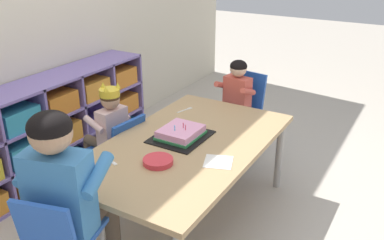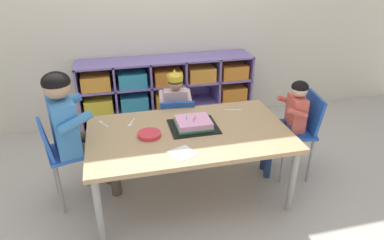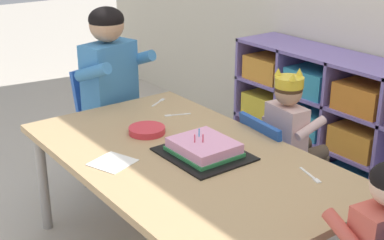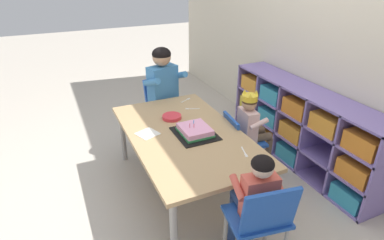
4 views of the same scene
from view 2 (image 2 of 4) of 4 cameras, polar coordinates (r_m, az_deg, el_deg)
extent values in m
plane|color=#BCB2A3|center=(2.91, -0.44, -11.89)|extent=(16.00, 16.00, 0.00)
cube|color=#7F6BB2|center=(3.91, -4.56, 5.37)|extent=(1.85, 0.01, 0.78)
cube|color=#7F6BB2|center=(3.74, -18.12, 3.00)|extent=(0.02, 0.35, 0.78)
cube|color=#7F6BB2|center=(3.72, -12.52, 3.61)|extent=(0.02, 0.35, 0.78)
cube|color=#7F6BB2|center=(3.74, -6.91, 4.19)|extent=(0.02, 0.35, 0.78)
cube|color=#7F6BB2|center=(3.79, -1.40, 4.72)|extent=(0.02, 0.35, 0.78)
cube|color=#7F6BB2|center=(3.88, 3.92, 5.18)|extent=(0.02, 0.35, 0.78)
cube|color=#7F6BB2|center=(3.99, 8.97, 5.59)|extent=(0.02, 0.35, 0.78)
cube|color=#7F6BB2|center=(3.92, -3.96, -0.67)|extent=(1.85, 0.35, 0.02)
cube|color=#7F6BB2|center=(3.81, -4.08, 2.70)|extent=(1.85, 0.35, 0.02)
cube|color=#7F6BB2|center=(3.71, -4.20, 6.26)|extent=(1.85, 0.35, 0.02)
cube|color=#7F6BB2|center=(3.63, -4.34, 10.00)|extent=(1.85, 0.35, 0.02)
cube|color=orange|center=(3.83, -14.80, -0.82)|extent=(0.28, 0.28, 0.15)
cube|color=orange|center=(3.83, -9.35, -0.24)|extent=(0.28, 0.28, 0.15)
cube|color=teal|center=(3.86, -3.95, 0.34)|extent=(0.28, 0.28, 0.15)
cube|color=teal|center=(4.03, 6.35, 1.42)|extent=(0.28, 0.28, 0.15)
cube|color=yellow|center=(3.72, -15.25, 2.63)|extent=(0.28, 0.28, 0.15)
cube|color=teal|center=(3.72, -9.64, 3.23)|extent=(0.28, 0.28, 0.15)
cube|color=orange|center=(3.76, -4.07, 3.79)|extent=(0.28, 0.28, 0.15)
cube|color=orange|center=(3.93, 6.53, 4.75)|extent=(0.28, 0.28, 0.15)
cube|color=orange|center=(3.63, -15.73, 6.27)|extent=(0.28, 0.28, 0.15)
cube|color=teal|center=(3.63, -9.95, 6.88)|extent=(0.28, 0.28, 0.15)
cube|color=orange|center=(3.67, -4.20, 7.42)|extent=(0.28, 0.28, 0.15)
cube|color=orange|center=(3.74, 1.39, 7.88)|extent=(0.28, 0.28, 0.15)
cube|color=orange|center=(3.84, 6.73, 8.24)|extent=(0.28, 0.28, 0.15)
cube|color=tan|center=(2.59, -0.49, -2.29)|extent=(1.52, 0.88, 0.03)
cylinder|color=#9E9993|center=(2.40, -15.23, -14.48)|extent=(0.05, 0.05, 0.54)
cylinder|color=#9E9993|center=(2.68, 16.39, -9.74)|extent=(0.05, 0.05, 0.54)
cylinder|color=#9E9993|center=(3.02, -15.19, -5.00)|extent=(0.05, 0.05, 0.54)
cylinder|color=#9E9993|center=(3.25, 10.06, -2.05)|extent=(0.05, 0.05, 0.54)
cube|color=#1E4CA8|center=(3.20, -2.62, -0.10)|extent=(0.35, 0.33, 0.03)
cube|color=#1E4CA8|center=(3.01, -2.43, 0.96)|extent=(0.30, 0.09, 0.25)
cylinder|color=gray|center=(3.41, -0.53, -1.91)|extent=(0.02, 0.02, 0.36)
cylinder|color=gray|center=(3.39, -4.97, -2.19)|extent=(0.02, 0.02, 0.36)
cylinder|color=gray|center=(3.20, 0.01, -3.99)|extent=(0.02, 0.02, 0.36)
cylinder|color=gray|center=(3.18, -4.73, -4.30)|extent=(0.02, 0.02, 0.36)
cube|color=beige|center=(3.14, -2.72, 2.49)|extent=(0.22, 0.13, 0.29)
sphere|color=tan|center=(3.06, -2.80, 6.19)|extent=(0.13, 0.13, 0.13)
ellipsoid|color=#472D19|center=(3.05, -2.81, 6.54)|extent=(0.14, 0.14, 0.10)
cylinder|color=yellow|center=(3.04, -2.83, 7.07)|extent=(0.14, 0.14, 0.05)
cone|color=yellow|center=(3.08, -2.94, 8.18)|extent=(0.04, 0.04, 0.04)
cone|color=yellow|center=(3.00, -1.78, 7.71)|extent=(0.04, 0.04, 0.04)
cone|color=yellow|center=(3.00, -3.81, 7.61)|extent=(0.04, 0.04, 0.04)
cylinder|color=brown|center=(3.29, -1.74, 1.44)|extent=(0.09, 0.22, 0.07)
cylinder|color=brown|center=(3.28, -3.93, 1.32)|extent=(0.09, 0.22, 0.07)
cylinder|color=brown|center=(3.48, -1.87, -1.06)|extent=(0.06, 0.06, 0.38)
cylinder|color=brown|center=(3.47, -3.94, -1.19)|extent=(0.06, 0.06, 0.38)
cylinder|color=beige|center=(3.16, -0.55, 3.99)|extent=(0.06, 0.18, 0.10)
cylinder|color=beige|center=(3.15, -5.08, 3.74)|extent=(0.06, 0.18, 0.10)
cube|color=blue|center=(2.74, -19.81, -4.95)|extent=(0.37, 0.38, 0.03)
cube|color=blue|center=(2.66, -23.23, -3.07)|extent=(0.13, 0.29, 0.25)
cylinder|color=gray|center=(2.77, -16.11, -9.67)|extent=(0.02, 0.02, 0.44)
cylinder|color=gray|center=(2.98, -17.28, -7.04)|extent=(0.02, 0.02, 0.44)
cylinder|color=gray|center=(2.75, -21.08, -10.85)|extent=(0.02, 0.02, 0.44)
cylinder|color=gray|center=(2.96, -21.88, -8.11)|extent=(0.02, 0.02, 0.44)
cube|color=#3D7FBC|center=(2.64, -20.53, -0.92)|extent=(0.23, 0.33, 0.42)
sphere|color=tan|center=(2.52, -21.66, 5.33)|extent=(0.19, 0.19, 0.19)
ellipsoid|color=black|center=(2.51, -21.77, 5.93)|extent=(0.19, 0.19, 0.14)
cylinder|color=brown|center=(2.66, -16.43, -4.45)|extent=(0.32, 0.17, 0.10)
cylinder|color=brown|center=(2.81, -17.29, -2.74)|extent=(0.32, 0.17, 0.10)
cylinder|color=brown|center=(2.82, -12.79, -8.22)|extent=(0.08, 0.08, 0.46)
cylinder|color=brown|center=(2.97, -13.80, -6.42)|extent=(0.08, 0.08, 0.46)
cylinder|color=#3D7FBC|center=(2.45, -18.83, -0.35)|extent=(0.26, 0.13, 0.14)
cylinder|color=#3D7FBC|center=(2.76, -20.23, 2.51)|extent=(0.26, 0.13, 0.14)
cube|color=#1E4CA8|center=(3.04, 16.56, -1.56)|extent=(0.35, 0.41, 0.03)
cube|color=#1E4CA8|center=(3.02, 19.39, 1.27)|extent=(0.12, 0.34, 0.30)
cylinder|color=gray|center=(3.23, 13.23, -3.80)|extent=(0.02, 0.02, 0.42)
cylinder|color=gray|center=(2.99, 14.87, -6.78)|extent=(0.02, 0.02, 0.42)
cylinder|color=gray|center=(3.31, 17.09, -3.58)|extent=(0.02, 0.02, 0.42)
cylinder|color=gray|center=(3.07, 19.01, -6.45)|extent=(0.02, 0.02, 0.42)
cube|color=#D15647|center=(2.97, 16.95, 1.06)|extent=(0.14, 0.23, 0.29)
sphere|color=#DBB293|center=(2.89, 17.52, 4.93)|extent=(0.13, 0.13, 0.13)
ellipsoid|color=black|center=(2.88, 17.57, 5.30)|extent=(0.14, 0.14, 0.10)
cylinder|color=navy|center=(3.04, 14.41, -0.46)|extent=(0.22, 0.10, 0.07)
cylinder|color=navy|center=(2.93, 15.13, -1.59)|extent=(0.22, 0.10, 0.07)
cylinder|color=navy|center=(3.13, 12.06, -4.57)|extent=(0.06, 0.06, 0.44)
cylinder|color=navy|center=(3.03, 12.69, -5.81)|extent=(0.06, 0.06, 0.44)
cylinder|color=#D15647|center=(3.04, 15.58, 3.17)|extent=(0.18, 0.07, 0.10)
cylinder|color=#D15647|center=(2.82, 17.16, 1.11)|extent=(0.18, 0.07, 0.10)
cube|color=black|center=(2.65, 0.24, -1.08)|extent=(0.37, 0.32, 0.01)
cube|color=#EF9EC6|center=(2.64, 0.24, -0.46)|extent=(0.26, 0.23, 0.06)
cube|color=#338E4C|center=(2.65, 0.24, -0.85)|extent=(0.27, 0.24, 0.02)
cylinder|color=#4CB2E5|center=(2.61, -0.89, 0.45)|extent=(0.01, 0.01, 0.04)
cylinder|color=#E54C66|center=(2.58, 0.25, 0.02)|extent=(0.01, 0.01, 0.04)
cylinder|color=#E54C66|center=(2.60, 0.51, 0.35)|extent=(0.01, 0.01, 0.04)
cylinder|color=#DB333D|center=(2.53, -7.11, -2.45)|extent=(0.17, 0.17, 0.03)
cube|color=white|center=(2.32, -1.64, -5.56)|extent=(0.20, 0.20, 0.00)
cube|color=white|center=(2.77, -14.34, -0.78)|extent=(0.06, 0.09, 0.00)
cube|color=white|center=(2.82, -15.03, -0.29)|extent=(0.03, 0.04, 0.00)
cube|color=white|center=(2.94, 6.49, 1.69)|extent=(0.10, 0.04, 0.00)
cube|color=white|center=(2.95, 7.88, 1.66)|extent=(0.04, 0.03, 0.00)
cube|color=white|center=(2.78, -9.91, -0.20)|extent=(0.05, 0.09, 0.00)
cube|color=white|center=(2.72, -10.34, -0.85)|extent=(0.03, 0.04, 0.00)
camera|label=1|loc=(1.78, -70.51, 6.73)|focal=39.19mm
camera|label=3|loc=(2.43, 53.31, 9.97)|focal=50.49mm
camera|label=4|loc=(2.95, 53.73, 17.25)|focal=29.99mm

